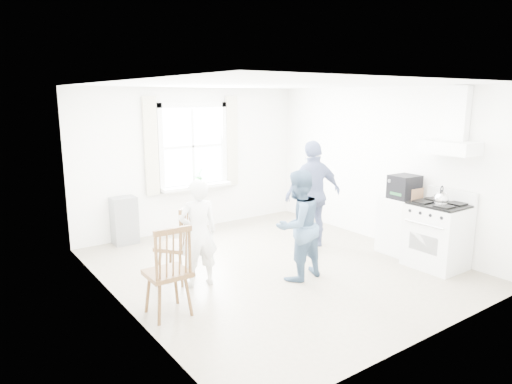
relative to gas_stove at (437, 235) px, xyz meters
The scene contains 15 objects.
room_shell 2.48m from the gas_stove, 144.75° to the left, with size 4.62×5.12×2.64m.
window_assembly 4.36m from the gas_stove, 116.71° to the left, with size 1.88×0.24×1.70m.
range_hood 1.43m from the gas_stove, ahead, with size 0.45×0.76×0.94m.
shelf_unit 4.95m from the gas_stove, 131.97° to the left, with size 0.40×0.30×0.80m, color gray.
gas_stove is the anchor object (origin of this frame).
kettle 0.58m from the gas_stove, 143.59° to the right, with size 0.20×0.20×0.28m.
low_cabinet 0.70m from the gas_stove, 84.32° to the left, with size 0.50×0.55×0.90m, color white.
stereo_stack 0.88m from the gas_stove, 86.51° to the left, with size 0.42×0.38×0.36m.
cardboard_box 0.75m from the gas_stove, 78.11° to the left, with size 0.27×0.19×0.18m, color #956A48.
windsor_chair_a 3.64m from the gas_stove, 152.91° to the left, with size 0.61×0.61×1.05m.
windsor_chair_b 3.89m from the gas_stove, 168.54° to the left, with size 0.46×0.45×1.08m.
person_left 3.44m from the gas_stove, 155.50° to the left, with size 0.52×0.52×1.42m, color white.
person_mid 2.12m from the gas_stove, 156.43° to the left, with size 0.73×0.73×1.50m, color #405A77.
person_right 1.97m from the gas_stove, 115.29° to the left, with size 1.03×1.03×1.76m, color navy.
potted_plant 4.18m from the gas_stove, 116.52° to the left, with size 0.17×0.17×0.31m, color #347639.
Camera 1 is at (-3.89, -4.97, 2.43)m, focal length 32.00 mm.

